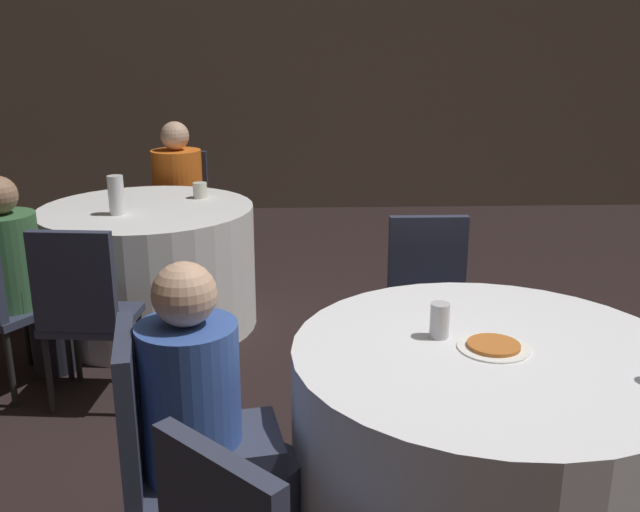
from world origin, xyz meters
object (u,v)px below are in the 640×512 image
at_px(chair_near_west, 161,446).
at_px(soda_can_silver, 441,320).
at_px(person_blue_shirt, 218,434).
at_px(chair_far_north, 181,203).
at_px(pizza_plate_near, 494,346).
at_px(person_green_jacket, 23,280).
at_px(table_near, 483,449).
at_px(table_far, 150,267).
at_px(chair_near_north, 429,296).
at_px(chair_far_south, 83,304).
at_px(bottle_far, 116,195).
at_px(person_orange_shirt, 177,200).

xyz_separation_m(chair_near_west, soda_can_silver, (0.91, 0.30, 0.28)).
xyz_separation_m(chair_near_west, person_blue_shirt, (0.17, 0.03, 0.02)).
xyz_separation_m(chair_near_west, chair_far_north, (-0.43, 3.33, 0.00)).
relative_size(person_blue_shirt, pizza_plate_near, 4.69).
bearing_deg(person_green_jacket, table_near, -0.02).
xyz_separation_m(table_far, person_green_jacket, (-0.49, -0.74, 0.17)).
bearing_deg(table_far, pizza_plate_near, -53.59).
xyz_separation_m(chair_far_north, person_green_jacket, (-0.54, -1.79, 0.01)).
xyz_separation_m(table_near, table_far, (-1.53, 2.08, 0.00)).
height_order(chair_near_north, chair_near_west, same).
distance_m(chair_far_north, pizza_plate_near, 3.48).
bearing_deg(person_blue_shirt, table_far, -174.57).
relative_size(chair_near_west, chair_far_south, 1.00).
bearing_deg(chair_far_north, soda_can_silver, 116.11).
distance_m(chair_far_north, person_blue_shirt, 3.36).
relative_size(table_near, pizza_plate_near, 5.52).
bearing_deg(person_green_jacket, soda_can_silver, 0.01).
bearing_deg(bottle_far, chair_far_north, 82.05).
bearing_deg(table_far, chair_near_west, -78.33).
xyz_separation_m(chair_near_west, person_green_jacket, (-0.96, 1.54, 0.01)).
height_order(chair_far_south, pizza_plate_near, chair_far_south).
bearing_deg(chair_near_north, person_green_jacket, -7.34).
relative_size(chair_near_west, soda_can_silver, 7.47).
relative_size(chair_far_north, soda_can_silver, 7.47).
relative_size(table_far, pizza_plate_near, 5.38).
height_order(table_far, soda_can_silver, soda_can_silver).
relative_size(chair_near_west, bottle_far, 4.05).
bearing_deg(bottle_far, person_orange_shirt, 81.25).
relative_size(chair_near_north, chair_far_south, 1.00).
xyz_separation_m(person_blue_shirt, person_orange_shirt, (-0.60, 3.14, 0.04)).
bearing_deg(soda_can_silver, bottle_far, 129.76).
relative_size(chair_far_north, chair_far_south, 1.00).
bearing_deg(person_orange_shirt, person_blue_shirt, 103.27).
height_order(chair_far_north, person_green_jacket, person_green_jacket).
xyz_separation_m(chair_near_north, pizza_plate_near, (0.00, -1.07, 0.22)).
bearing_deg(pizza_plate_near, chair_near_north, 90.15).
bearing_deg(pizza_plate_near, table_far, 126.41).
bearing_deg(chair_near_north, table_far, -33.07).
distance_m(chair_far_north, person_green_jacket, 1.87).
relative_size(person_blue_shirt, person_orange_shirt, 0.97).
xyz_separation_m(table_far, bottle_far, (-0.13, -0.17, 0.49)).
bearing_deg(person_orange_shirt, soda_can_silver, 117.37).
bearing_deg(chair_far_south, chair_far_north, 91.63).
xyz_separation_m(table_far, soda_can_silver, (1.38, -1.98, 0.44)).
relative_size(table_near, chair_near_north, 1.44).
height_order(table_far, chair_near_west, chair_near_west).
distance_m(chair_far_south, pizza_plate_near, 1.95).
bearing_deg(bottle_far, pizza_plate_near, -48.93).
bearing_deg(chair_near_north, soda_can_silver, 81.22).
height_order(person_green_jacket, pizza_plate_near, person_green_jacket).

